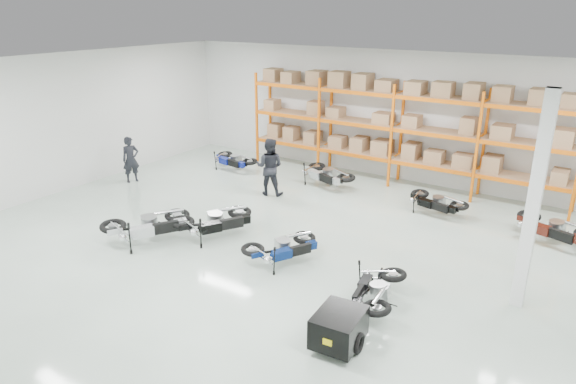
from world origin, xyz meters
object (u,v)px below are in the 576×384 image
Objects in this scene: moto_black_far_left at (214,217)px; moto_touring_right at (376,285)px; moto_back_c at (436,198)px; person_back at (269,167)px; moto_back_a at (233,157)px; moto_back_d at (553,223)px; moto_blue_centre at (283,243)px; moto_silver_left at (147,220)px; person_left at (131,160)px; moto_back_b at (326,170)px; trailer at (339,328)px.

moto_touring_right is at bearing -157.92° from moto_black_far_left.
moto_back_c is 5.31m from person_back.
moto_back_a is 1.05× the size of moto_back_c.
moto_black_far_left is 1.07× the size of moto_back_d.
moto_silver_left is (-3.62, -0.96, 0.10)m from moto_blue_centre.
moto_back_a is 3.70m from person_left.
moto_back_c is 0.89× the size of moto_back_d.
moto_back_c is 3.22m from moto_back_d.
moto_blue_centre is 5.80m from moto_back_b.
person_left reaches higher than moto_black_far_left.
moto_silver_left reaches higher than moto_back_c.
moto_back_c is (2.07, 5.09, -0.02)m from moto_blue_centre.
moto_silver_left is at bearing 43.64° from moto_blue_centre.
moto_back_d reaches higher than moto_blue_centre.
moto_back_a is 0.91× the size of moto_back_b.
moto_black_far_left is (1.26, 1.19, -0.02)m from moto_silver_left.
moto_blue_centre is at bearing 158.51° from moto_touring_right.
moto_back_a is at bearing -24.62° from moto_black_far_left.
moto_back_b is at bearing -37.24° from person_left.
moto_touring_right reaches higher than moto_blue_centre.
moto_back_b reaches higher than moto_touring_right.
moto_touring_right reaches higher than moto_back_c.
moto_back_d is at bearing -109.04° from moto_blue_centre.
moto_back_d reaches higher than moto_back_c.
person_left is (-4.27, 3.14, 0.19)m from moto_silver_left.
moto_black_far_left is 8.89m from moto_back_d.
person_back is at bearing -47.73° from person_left.
moto_silver_left is 10.58m from moto_back_d.
moto_blue_centre is 3.75m from moto_silver_left.
moto_touring_right is at bearing -163.33° from moto_blue_centre.
moto_black_far_left is at bearing 23.32° from moto_blue_centre.
moto_black_far_left is 1.03× the size of person_back.
person_left is (-2.14, -3.01, 0.29)m from moto_back_a.
moto_blue_centre reaches higher than trailer.
moto_back_b is at bearing 103.32° from moto_back_d.
moto_touring_right is 7.20m from person_back.
person_left is at bearing -5.40° from moto_silver_left.
moto_silver_left is 1.73m from moto_black_far_left.
person_back is at bearing 133.35° from moto_touring_right.
trailer is 0.93× the size of moto_back_d.
moto_silver_left is 1.11× the size of moto_back_d.
moto_touring_right is 5.69m from moto_back_c.
moto_touring_right is 0.91× the size of moto_back_b.
moto_back_b is at bearing -64.00° from moto_black_far_left.
moto_touring_right is (2.67, -0.57, 0.00)m from moto_blue_centre.
person_left is at bearing 13.33° from moto_blue_centre.
moto_back_d is (8.89, 5.74, -0.06)m from moto_silver_left.
person_back reaches higher than trailer.
moto_back_b is at bearing -42.14° from moto_blue_centre.
moto_blue_centre is at bearing -139.89° from moto_back_b.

